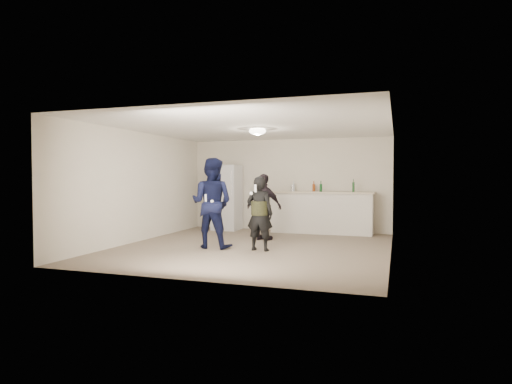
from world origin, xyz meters
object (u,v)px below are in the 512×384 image
(fridge, at_px, (227,197))
(woman, at_px, (260,213))
(shaker, at_px, (292,188))
(counter, at_px, (321,213))
(man, at_px, (212,203))
(spectator, at_px, (264,207))

(fridge, height_order, woman, fridge)
(shaker, bearing_deg, counter, -10.36)
(counter, height_order, man, man)
(shaker, bearing_deg, fridge, -173.12)
(fridge, relative_size, woman, 1.21)
(fridge, relative_size, man, 0.97)
(shaker, xyz_separation_m, man, (-0.95, -3.15, -0.24))
(counter, distance_m, woman, 3.10)
(woman, xyz_separation_m, spectator, (-0.34, 1.37, 0.03))
(man, bearing_deg, shaker, -106.64)
(fridge, bearing_deg, counter, 1.52)
(counter, bearing_deg, spectator, -123.02)
(shaker, relative_size, woman, 0.11)
(counter, distance_m, man, 3.51)
(woman, bearing_deg, man, 1.81)
(counter, height_order, spectator, spectator)
(woman, bearing_deg, fridge, -54.70)
(shaker, distance_m, spectator, 1.85)
(man, bearing_deg, woman, 179.69)
(man, distance_m, spectator, 1.54)
(counter, relative_size, shaker, 15.29)
(counter, xyz_separation_m, spectator, (-1.06, -1.64, 0.25))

